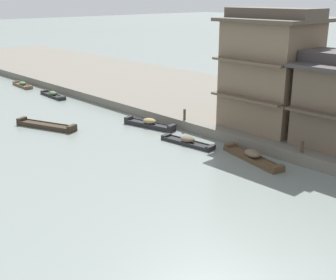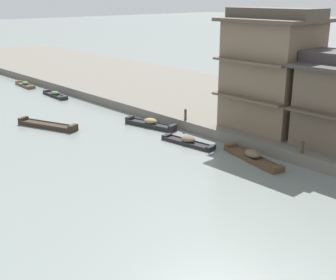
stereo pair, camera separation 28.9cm
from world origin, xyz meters
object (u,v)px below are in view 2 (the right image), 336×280
mooring_post_dock_mid (302,147)px  boat_moored_second (151,124)px  boat_upstream_distant (188,142)px  house_waterfront_narrow (271,71)px  boat_moored_third (48,125)px  boat_crossing_west (252,157)px  mooring_post_dock_far (185,115)px  boat_midriver_drifting (25,85)px  boat_midriver_upstream (55,95)px

mooring_post_dock_mid → boat_moored_second: bearing=97.4°
mooring_post_dock_mid → boat_upstream_distant: bearing=108.3°
boat_upstream_distant → house_waterfront_narrow: 8.09m
boat_moored_second → mooring_post_dock_mid: 13.14m
boat_moored_third → house_waterfront_narrow: 18.34m
boat_moored_second → boat_crossing_west: bearing=-90.3°
mooring_post_dock_far → boat_midriver_drifting: bearing=94.0°
boat_upstream_distant → mooring_post_dock_mid: bearing=-71.7°
boat_moored_third → boat_midriver_drifting: (6.26, 17.46, 0.03)m
boat_upstream_distant → mooring_post_dock_far: size_ratio=5.07×
boat_moored_second → boat_midriver_upstream: size_ratio=1.08×
boat_midriver_drifting → mooring_post_dock_far: size_ratio=4.84×
boat_midriver_drifting → boat_upstream_distant: (-0.76, -28.31, 0.00)m
boat_moored_second → mooring_post_dock_far: 3.08m
boat_midriver_drifting → mooring_post_dock_far: (1.80, -25.43, 1.02)m
mooring_post_dock_mid → house_waterfront_narrow: bearing=56.7°
boat_upstream_distant → boat_crossing_west: bearing=-81.1°
boat_midriver_upstream → mooring_post_dock_mid: bearing=-86.2°
boat_upstream_distant → house_waterfront_narrow: house_waterfront_narrow is taller
boat_upstream_distant → boat_crossing_west: size_ratio=0.86×
boat_midriver_drifting → boat_crossing_west: bearing=-89.9°
boat_midriver_drifting → boat_midriver_upstream: 7.43m
boat_upstream_distant → boat_midriver_drifting: bearing=88.5°
boat_upstream_distant → boat_midriver_upstream: bearing=88.2°
boat_midriver_drifting → house_waterfront_narrow: house_waterfront_narrow is taller
boat_moored_second → boat_upstream_distant: size_ratio=1.08×
boat_moored_third → boat_upstream_distant: bearing=-63.1°
boat_midriver_drifting → mooring_post_dock_mid: (1.80, -36.05, 0.96)m
boat_moored_second → boat_midriver_upstream: bearing=90.8°
boat_midriver_drifting → house_waterfront_narrow: bearing=-80.6°
boat_moored_second → boat_moored_third: (-6.37, 5.58, -0.08)m
mooring_post_dock_mid → mooring_post_dock_far: mooring_post_dock_far is taller
mooring_post_dock_mid → boat_midriver_upstream: bearing=93.8°
boat_upstream_distant → mooring_post_dock_mid: mooring_post_dock_mid is taller
boat_moored_third → boat_midriver_drifting: 18.55m
boat_moored_second → boat_midriver_upstream: 15.62m
house_waterfront_narrow → mooring_post_dock_mid: house_waterfront_narrow is taller
boat_upstream_distant → house_waterfront_narrow: (5.88, -2.67, 4.87)m
house_waterfront_narrow → mooring_post_dock_mid: size_ratio=11.29×
boat_moored_second → house_waterfront_narrow: size_ratio=0.56×
boat_crossing_west → mooring_post_dock_mid: mooring_post_dock_mid is taller
boat_midriver_upstream → house_waterfront_narrow: (5.22, -23.56, 4.88)m
mooring_post_dock_far → boat_moored_third: bearing=135.3°
boat_moored_second → boat_midriver_drifting: (-0.12, 23.05, -0.05)m
boat_midriver_upstream → mooring_post_dock_far: bearing=-84.0°
boat_midriver_upstream → mooring_post_dock_mid: mooring_post_dock_mid is taller
boat_midriver_upstream → boat_upstream_distant: boat_upstream_distant is taller
boat_moored_second → house_waterfront_narrow: 10.56m
boat_midriver_upstream → mooring_post_dock_far: 18.13m
boat_midriver_upstream → boat_moored_second: bearing=-89.2°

